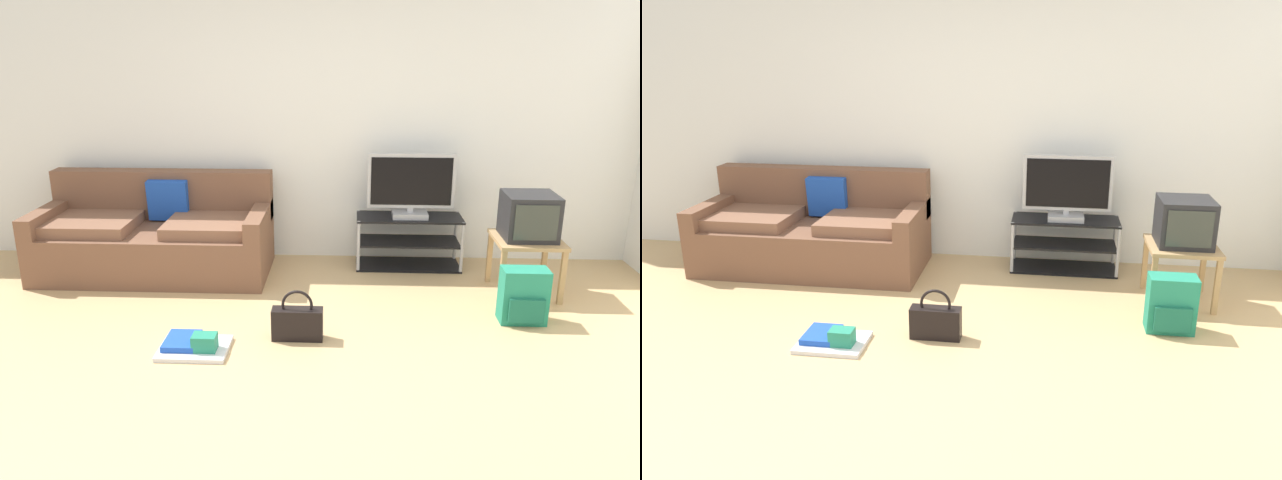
% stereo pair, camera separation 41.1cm
% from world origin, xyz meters
% --- Properties ---
extents(ground_plane, '(9.00, 9.80, 0.02)m').
position_xyz_m(ground_plane, '(0.00, 0.00, -0.01)').
color(ground_plane, tan).
extents(wall_back, '(9.00, 0.10, 2.70)m').
position_xyz_m(wall_back, '(0.00, 2.45, 1.35)').
color(wall_back, white).
rests_on(wall_back, ground_plane).
extents(couch, '(2.01, 0.91, 0.86)m').
position_xyz_m(couch, '(-1.33, 1.92, 0.32)').
color(couch, brown).
rests_on(couch, ground_plane).
extents(tv_stand, '(0.95, 0.39, 0.47)m').
position_xyz_m(tv_stand, '(0.94, 2.15, 0.24)').
color(tv_stand, black).
rests_on(tv_stand, ground_plane).
extents(flat_tv, '(0.77, 0.22, 0.58)m').
position_xyz_m(flat_tv, '(0.94, 2.13, 0.76)').
color(flat_tv, '#B2B2B7').
rests_on(flat_tv, tv_stand).
extents(side_table, '(0.53, 0.53, 0.47)m').
position_xyz_m(side_table, '(1.83, 1.56, 0.40)').
color(side_table, tan).
rests_on(side_table, ground_plane).
extents(crt_tv, '(0.41, 0.41, 0.36)m').
position_xyz_m(crt_tv, '(1.83, 1.57, 0.65)').
color(crt_tv, '#232326').
rests_on(crt_tv, side_table).
extents(backpack, '(0.33, 0.26, 0.41)m').
position_xyz_m(backpack, '(1.67, 0.99, 0.20)').
color(backpack, '#238466').
rests_on(backpack, ground_plane).
extents(handbag, '(0.35, 0.12, 0.36)m').
position_xyz_m(handbag, '(0.04, 0.63, 0.13)').
color(handbag, black).
rests_on(handbag, ground_plane).
extents(floor_tray, '(0.46, 0.36, 0.14)m').
position_xyz_m(floor_tray, '(-0.64, 0.42, 0.04)').
color(floor_tray, silver).
rests_on(floor_tray, ground_plane).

